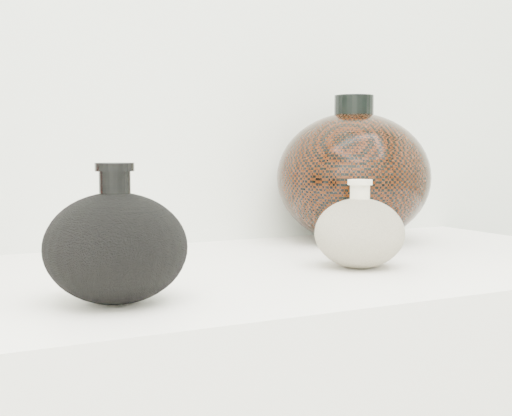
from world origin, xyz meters
TOP-DOWN VIEW (x-y plane):
  - black_gourd_vase at (-0.14, 0.83)m, footprint 0.18×0.18m
  - cream_gourd_vase at (0.18, 0.89)m, footprint 0.14×0.14m
  - right_round_pot at (0.32, 1.09)m, footprint 0.25×0.25m

SIDE VIEW (x-z plane):
  - cream_gourd_vase at x=0.18m, z-range 0.89..1.00m
  - black_gourd_vase at x=-0.14m, z-range 0.89..1.02m
  - right_round_pot at x=0.32m, z-range 0.89..1.12m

